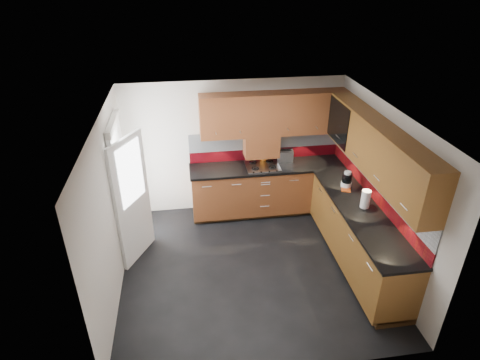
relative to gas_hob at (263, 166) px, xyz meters
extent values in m
cube|color=black|center=(-0.45, -1.47, -0.96)|extent=(4.00, 3.80, 0.02)
cube|color=white|center=(-0.45, -1.47, 1.50)|extent=(4.00, 3.80, 0.10)
cube|color=beige|center=(-0.45, 0.37, 0.25)|extent=(4.00, 0.08, 2.64)
cube|color=beige|center=(-0.45, -3.31, 0.25)|extent=(4.00, 0.08, 2.64)
cube|color=beige|center=(-2.39, -1.47, 0.25)|extent=(0.08, 3.80, 2.64)
cube|color=beige|center=(1.49, -1.47, 0.25)|extent=(0.08, 3.80, 2.64)
cube|color=#632F16|center=(0.10, 0.03, -0.48)|extent=(2.70, 0.60, 0.95)
cube|color=brown|center=(1.15, -1.57, -0.48)|extent=(0.60, 2.60, 0.95)
cube|color=#402611|center=(0.10, 0.06, -0.90)|extent=(2.70, 0.54, 0.10)
cube|color=#402611|center=(1.18, -1.57, -0.90)|extent=(0.54, 2.60, 0.10)
cube|color=black|center=(0.09, 0.02, -0.03)|extent=(2.72, 0.62, 0.04)
cube|color=black|center=(1.14, -1.59, -0.03)|extent=(0.62, 2.60, 0.04)
cube|color=maroon|center=(0.10, 0.32, 0.09)|extent=(2.70, 0.02, 0.20)
cube|color=silver|center=(0.10, 0.32, 0.36)|extent=(2.70, 0.02, 0.34)
cube|color=maroon|center=(1.44, -1.27, 0.09)|extent=(0.02, 3.20, 0.20)
cube|color=silver|center=(1.44, -1.27, 0.36)|extent=(0.02, 3.20, 0.34)
cube|color=#632F16|center=(0.20, 0.17, 0.89)|extent=(2.50, 0.33, 0.72)
cube|color=brown|center=(1.28, -1.43, 0.89)|extent=(0.33, 2.87, 0.72)
cube|color=silver|center=(0.05, -0.01, 0.68)|extent=(1.80, 0.01, 0.16)
cube|color=silver|center=(1.11, -1.47, 0.68)|extent=(0.01, 2.00, 0.16)
cube|color=#632F16|center=(0.00, 0.17, 0.33)|extent=(0.60, 0.33, 0.40)
cube|color=black|center=(1.11, -0.40, 0.89)|extent=(0.01, 0.80, 0.66)
cube|color=#FFD18C|center=(1.42, -0.40, 0.89)|extent=(0.01, 0.76, 0.64)
cube|color=black|center=(1.28, -0.40, 0.91)|extent=(0.29, 0.76, 0.01)
cylinder|color=black|center=(1.28, -0.65, 1.01)|extent=(0.07, 0.07, 0.16)
cylinder|color=black|center=(1.28, -0.50, 1.01)|extent=(0.07, 0.07, 0.16)
cylinder|color=white|center=(1.28, -0.35, 1.01)|extent=(0.07, 0.07, 0.16)
cylinder|color=black|center=(1.28, -0.20, 1.01)|extent=(0.07, 0.07, 0.16)
cube|color=white|center=(-2.31, -0.57, 0.07)|extent=(0.06, 0.95, 2.04)
cube|color=white|center=(-2.13, -0.92, 0.05)|extent=(0.42, 0.73, 1.98)
cube|color=white|center=(-2.10, -0.92, 0.50)|extent=(0.28, 0.50, 0.90)
cube|color=silver|center=(0.00, 0.01, 0.00)|extent=(0.58, 0.50, 0.02)
torus|color=black|center=(-0.15, -0.11, 0.02)|extent=(0.13, 0.13, 0.02)
torus|color=black|center=(0.15, -0.11, 0.02)|extent=(0.13, 0.13, 0.02)
torus|color=black|center=(-0.15, 0.13, 0.02)|extent=(0.13, 0.13, 0.02)
torus|color=black|center=(0.15, 0.13, 0.02)|extent=(0.13, 0.13, 0.02)
cube|color=black|center=(0.00, -0.23, 0.01)|extent=(0.44, 0.04, 0.02)
cylinder|color=orange|center=(0.06, 0.24, 0.06)|extent=(0.11, 0.11, 0.14)
cylinder|color=#915C3A|center=(0.07, 0.26, 0.23)|extent=(0.06, 0.02, 0.28)
cylinder|color=#915C3A|center=(0.07, 0.26, 0.22)|extent=(0.05, 0.04, 0.27)
cylinder|color=#915C3A|center=(0.06, 0.26, 0.24)|extent=(0.06, 0.02, 0.30)
cylinder|color=#915C3A|center=(0.08, 0.25, 0.21)|extent=(0.03, 0.05, 0.25)
cylinder|color=#915C3A|center=(0.05, 0.25, 0.23)|extent=(0.04, 0.04, 0.28)
cube|color=silver|center=(0.44, 0.18, 0.08)|extent=(0.30, 0.21, 0.19)
cube|color=black|center=(0.44, 0.18, 0.18)|extent=(0.21, 0.05, 0.01)
cube|color=black|center=(0.44, 0.23, 0.18)|extent=(0.21, 0.05, 0.01)
cylinder|color=white|center=(1.17, -0.88, 0.03)|extent=(0.16, 0.16, 0.09)
cylinder|color=black|center=(1.17, -0.88, 0.15)|extent=(0.15, 0.15, 0.14)
cylinder|color=white|center=(1.17, -0.88, 0.24)|extent=(0.11, 0.11, 0.04)
cylinder|color=white|center=(1.21, -1.50, 0.12)|extent=(0.16, 0.16, 0.27)
cube|color=#D55017|center=(1.13, -0.99, -0.01)|extent=(0.17, 0.16, 0.02)
camera|label=1|loc=(-1.30, -6.11, 3.13)|focal=30.00mm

